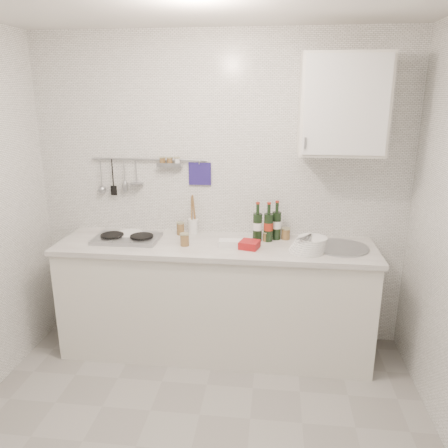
# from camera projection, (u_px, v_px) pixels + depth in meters

# --- Properties ---
(back_wall) EXTENTS (3.00, 0.02, 2.50)m
(back_wall) POSITION_uv_depth(u_px,v_px,m) (220.00, 193.00, 3.55)
(back_wall) COLOR silver
(back_wall) RESTS_ON floor
(counter) EXTENTS (2.44, 0.64, 0.96)m
(counter) POSITION_uv_depth(u_px,v_px,m) (216.00, 301.00, 3.50)
(counter) COLOR silver
(counter) RESTS_ON floor
(wall_rail) EXTENTS (0.98, 0.09, 0.34)m
(wall_rail) POSITION_uv_depth(u_px,v_px,m) (146.00, 171.00, 3.54)
(wall_rail) COLOR #93969B
(wall_rail) RESTS_ON back_wall
(wall_cabinet) EXTENTS (0.60, 0.38, 0.70)m
(wall_cabinet) POSITION_uv_depth(u_px,v_px,m) (343.00, 105.00, 3.08)
(wall_cabinet) COLOR silver
(wall_cabinet) RESTS_ON back_wall
(plate_stack_hob) EXTENTS (0.24, 0.23, 0.03)m
(plate_stack_hob) POSITION_uv_depth(u_px,v_px,m) (129.00, 235.00, 3.51)
(plate_stack_hob) COLOR #4E63B1
(plate_stack_hob) RESTS_ON counter
(plate_stack_sink) EXTENTS (0.28, 0.26, 0.11)m
(plate_stack_sink) POSITION_uv_depth(u_px,v_px,m) (309.00, 245.00, 3.18)
(plate_stack_sink) COLOR white
(plate_stack_sink) RESTS_ON counter
(wine_bottles) EXTENTS (0.22, 0.14, 0.31)m
(wine_bottles) POSITION_uv_depth(u_px,v_px,m) (268.00, 221.00, 3.39)
(wine_bottles) COLOR black
(wine_bottles) RESTS_ON counter
(butter_dish) EXTENTS (0.19, 0.10, 0.05)m
(butter_dish) POSITION_uv_depth(u_px,v_px,m) (231.00, 244.00, 3.28)
(butter_dish) COLOR white
(butter_dish) RESTS_ON counter
(strawberry_punnet) EXTENTS (0.16, 0.16, 0.06)m
(strawberry_punnet) POSITION_uv_depth(u_px,v_px,m) (249.00, 245.00, 3.25)
(strawberry_punnet) COLOR red
(strawberry_punnet) RESTS_ON counter
(utensil_crock) EXTENTS (0.08, 0.08, 0.33)m
(utensil_crock) POSITION_uv_depth(u_px,v_px,m) (193.00, 224.00, 3.58)
(utensil_crock) COLOR white
(utensil_crock) RESTS_ON counter
(jar_a) EXTENTS (0.07, 0.07, 0.10)m
(jar_a) POSITION_uv_depth(u_px,v_px,m) (181.00, 228.00, 3.56)
(jar_a) COLOR brown
(jar_a) RESTS_ON counter
(jar_b) EXTENTS (0.07, 0.07, 0.09)m
(jar_b) POSITION_uv_depth(u_px,v_px,m) (286.00, 233.00, 3.45)
(jar_b) COLOR brown
(jar_b) RESTS_ON counter
(jar_c) EXTENTS (0.06, 0.06, 0.08)m
(jar_c) POSITION_uv_depth(u_px,v_px,m) (267.00, 236.00, 3.40)
(jar_c) COLOR brown
(jar_c) RESTS_ON counter
(jar_d) EXTENTS (0.07, 0.07, 0.10)m
(jar_d) POSITION_uv_depth(u_px,v_px,m) (185.00, 239.00, 3.30)
(jar_d) COLOR brown
(jar_d) RESTS_ON counter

